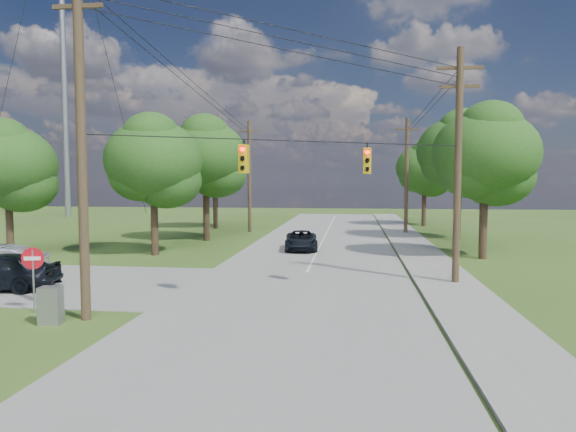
# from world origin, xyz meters

# --- Properties ---
(ground) EXTENTS (140.00, 140.00, 0.00)m
(ground) POSITION_xyz_m (0.00, 0.00, 0.00)
(ground) COLOR #35531B
(ground) RESTS_ON ground
(main_road) EXTENTS (10.00, 100.00, 0.03)m
(main_road) POSITION_xyz_m (2.00, 5.00, 0.01)
(main_road) COLOR gray
(main_road) RESTS_ON ground
(sidewalk_east) EXTENTS (2.60, 100.00, 0.12)m
(sidewalk_east) POSITION_xyz_m (8.70, 5.00, 0.06)
(sidewalk_east) COLOR gray
(sidewalk_east) RESTS_ON ground
(pole_sw) EXTENTS (2.00, 0.32, 12.00)m
(pole_sw) POSITION_xyz_m (-4.60, 0.40, 6.23)
(pole_sw) COLOR #4C3827
(pole_sw) RESTS_ON ground
(pole_ne) EXTENTS (2.00, 0.32, 10.50)m
(pole_ne) POSITION_xyz_m (8.90, 8.00, 5.47)
(pole_ne) COLOR #4C3827
(pole_ne) RESTS_ON ground
(pole_north_e) EXTENTS (2.00, 0.32, 10.00)m
(pole_north_e) POSITION_xyz_m (8.90, 30.00, 5.13)
(pole_north_e) COLOR #4C3827
(pole_north_e) RESTS_ON ground
(pole_north_w) EXTENTS (2.00, 0.32, 10.00)m
(pole_north_w) POSITION_xyz_m (-5.00, 30.00, 5.13)
(pole_north_w) COLOR #4C3827
(pole_north_w) RESTS_ON ground
(power_lines) EXTENTS (13.93, 29.62, 4.93)m
(power_lines) POSITION_xyz_m (1.50, 11.54, 9.15)
(power_lines) COLOR black
(power_lines) RESTS_ON ground
(traffic_signals) EXTENTS (4.91, 3.27, 1.05)m
(traffic_signals) POSITION_xyz_m (2.55, 4.43, 5.50)
(traffic_signals) COLOR gold
(traffic_signals) RESTS_ON ground
(radio_mast) EXTENTS (0.70, 0.70, 45.00)m
(radio_mast) POSITION_xyz_m (-32.00, 46.00, 22.50)
(radio_mast) COLOR gray
(radio_mast) RESTS_ON ground
(tree_w_near) EXTENTS (6.00, 6.00, 8.40)m
(tree_w_near) POSITION_xyz_m (-8.00, 15.00, 5.92)
(tree_w_near) COLOR #442F22
(tree_w_near) RESTS_ON ground
(tree_w_mid) EXTENTS (6.40, 6.40, 9.22)m
(tree_w_mid) POSITION_xyz_m (-7.00, 23.00, 6.58)
(tree_w_mid) COLOR #442F22
(tree_w_mid) RESTS_ON ground
(tree_w_far) EXTENTS (6.00, 6.00, 8.73)m
(tree_w_far) POSITION_xyz_m (-9.00, 33.00, 6.25)
(tree_w_far) COLOR #442F22
(tree_w_far) RESTS_ON ground
(tree_e_near) EXTENTS (6.20, 6.20, 8.81)m
(tree_e_near) POSITION_xyz_m (12.00, 16.00, 6.25)
(tree_e_near) COLOR #442F22
(tree_e_near) RESTS_ON ground
(tree_e_mid) EXTENTS (6.60, 6.60, 9.64)m
(tree_e_mid) POSITION_xyz_m (12.50, 26.00, 6.91)
(tree_e_mid) COLOR #442F22
(tree_e_mid) RESTS_ON ground
(tree_e_far) EXTENTS (5.80, 5.80, 8.32)m
(tree_e_far) POSITION_xyz_m (11.50, 38.00, 5.92)
(tree_e_far) COLOR #442F22
(tree_e_far) RESTS_ON ground
(tree_cross_n) EXTENTS (5.60, 5.60, 7.91)m
(tree_cross_n) POSITION_xyz_m (-16.00, 12.50, 5.59)
(tree_cross_n) COLOR #442F22
(tree_cross_n) RESTS_ON ground
(car_main_north) EXTENTS (2.54, 4.75, 1.27)m
(car_main_north) POSITION_xyz_m (0.88, 18.40, 0.66)
(car_main_north) COLOR black
(car_main_north) RESTS_ON main_road
(control_cabinet) EXTENTS (0.74, 0.58, 1.23)m
(control_cabinet) POSITION_xyz_m (-5.44, -0.27, 0.62)
(control_cabinet) COLOR gray
(control_cabinet) RESTS_ON ground
(do_not_enter_sign) EXTENTS (0.76, 0.21, 2.34)m
(do_not_enter_sign) POSITION_xyz_m (-6.87, 1.00, 1.71)
(do_not_enter_sign) COLOR gray
(do_not_enter_sign) RESTS_ON ground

